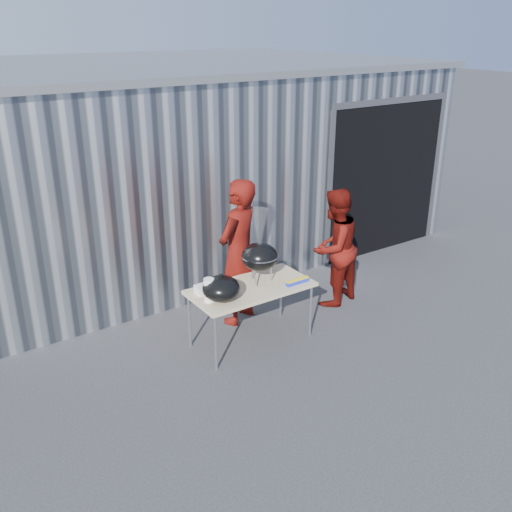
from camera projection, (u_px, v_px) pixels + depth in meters
ground at (288, 346)px, 7.04m from camera, size 80.00×80.00×0.00m
building at (178, 150)px, 10.44m from camera, size 8.20×6.20×3.10m
folding_table at (251, 290)px, 6.90m from camera, size 1.50×0.75×0.75m
kettle_grill at (260, 251)px, 6.84m from camera, size 0.45×0.45×0.94m
grill_lid at (221, 288)px, 6.51m from camera, size 0.44×0.44×0.32m
paper_towels at (209, 290)px, 6.48m from camera, size 0.12×0.12×0.28m
white_tub at (204, 289)px, 6.71m from camera, size 0.20×0.15×0.10m
foil_box at (297, 281)px, 6.95m from camera, size 0.32×0.05×0.06m
person_cook at (239, 252)px, 7.32m from camera, size 0.83×0.71×1.94m
person_bystander at (334, 247)px, 7.86m from camera, size 0.93×0.80×1.66m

